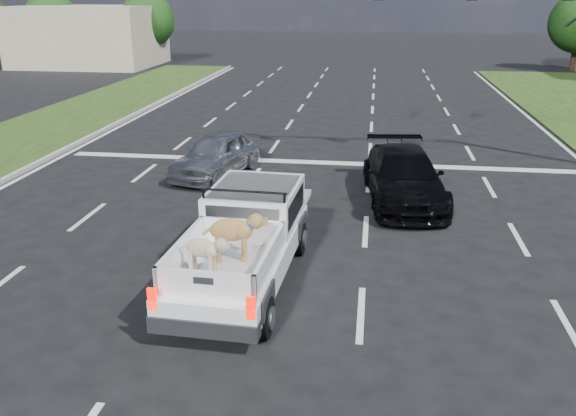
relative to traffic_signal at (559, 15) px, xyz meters
name	(u,v)px	position (x,y,z in m)	size (l,w,h in m)	color
ground	(264,307)	(-7.20, -10.50, -4.73)	(160.00, 160.00, 0.00)	black
road_markings	(305,194)	(-7.20, -3.94, -4.72)	(17.75, 60.00, 0.01)	silver
traffic_signal	(559,15)	(0.00, 0.00, 0.00)	(9.11, 0.31, 7.00)	black
building_left	(89,36)	(-27.20, 25.50, -2.53)	(10.00, 8.00, 4.40)	#C6B897
tree_far_b	(51,20)	(-31.20, 27.50, -1.44)	(4.20, 4.20, 5.40)	#332114
tree_far_c	(147,20)	(-23.20, 27.50, -1.44)	(4.20, 4.20, 5.40)	#332114
pickup_truck	(244,239)	(-7.76, -9.44, -3.86)	(2.05, 5.03, 1.86)	black
silver_sedan	(217,154)	(-10.12, -2.36, -4.06)	(1.57, 3.89, 1.33)	#AAACB1
black_coupe	(404,177)	(-4.50, -4.11, -4.04)	(1.92, 4.73, 1.37)	black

